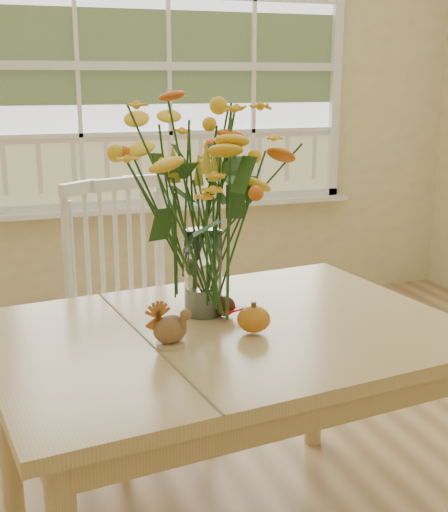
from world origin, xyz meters
name	(u,v)px	position (x,y,z in m)	size (l,w,h in m)	color
floor	(329,496)	(0.00, 0.00, -0.01)	(4.00, 4.50, 0.01)	olive
wall_back	(168,100)	(0.00, 2.25, 1.35)	(4.00, 0.02, 2.70)	beige
window	(169,69)	(0.00, 2.21, 1.53)	(2.42, 0.12, 1.74)	silver
dining_table	(226,356)	(-0.44, -0.12, 0.65)	(1.51, 1.16, 0.75)	tan
windsor_chair	(131,300)	(-0.57, 0.70, 0.59)	(0.62, 0.61, 1.06)	white
flower_vase	(202,188)	(-0.47, 0.03, 1.15)	(0.57, 0.57, 0.68)	white
pumpkin	(254,321)	(-0.38, -0.18, 0.78)	(0.10, 0.10, 0.08)	#C96817
turkey_figurine	(170,330)	(-0.64, -0.21, 0.80)	(0.11, 0.09, 0.13)	#CCB78C
dark_gourd	(224,307)	(-0.41, -0.02, 0.78)	(0.13, 0.09, 0.06)	#38160F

